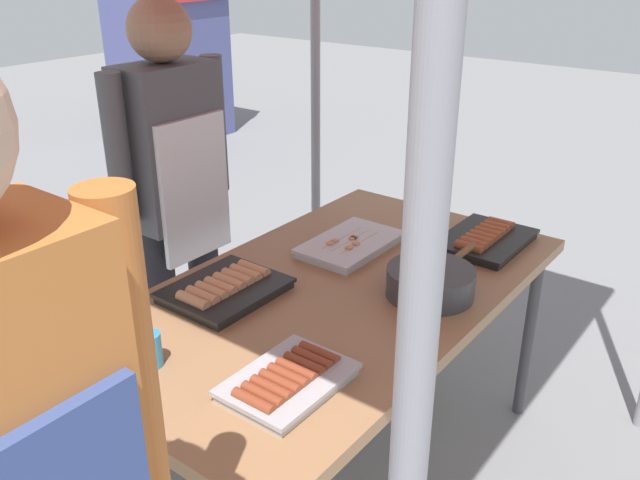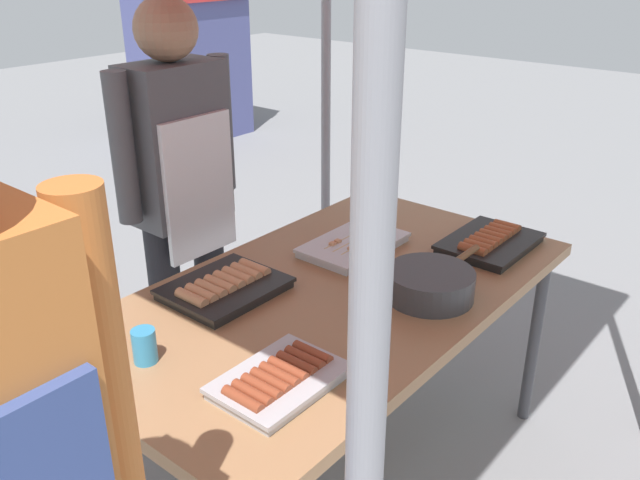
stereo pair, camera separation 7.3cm
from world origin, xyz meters
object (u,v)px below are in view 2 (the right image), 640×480
Objects in this scene: neighbor_stall_left at (189,40)px; vendor_woman at (180,183)px; cooking_wok at (430,283)px; drink_cup_near_edge at (144,346)px; condiment_bowl at (75,342)px; tray_grilled_sausages at (280,380)px; tray_pork_links at (225,287)px; tray_meat_skewers at (354,245)px; stall_table at (332,303)px; tray_spring_rolls at (490,242)px.

vendor_woman is at bearing -130.57° from neighbor_stall_left.
drink_cup_near_edge reaches higher than cooking_wok.
condiment_bowl is at bearing 118.40° from drink_cup_near_edge.
tray_grilled_sausages is 0.17× the size of neighbor_stall_left.
tray_pork_links is 3.73× the size of drink_cup_near_edge.
tray_grilled_sausages is at bearing -118.09° from tray_pork_links.
tray_pork_links is at bearing 167.80° from tray_meat_skewers.
tray_meat_skewers is at bearing 24.42° from stall_table.
tray_grilled_sausages is 0.62m from cooking_wok.
vendor_woman is at bearing 30.56° from condiment_bowl.
drink_cup_near_edge is at bearing -163.63° from tray_pork_links.
neighbor_stall_left is at bearing 50.99° from tray_pork_links.
tray_pork_links is 0.56m from vendor_woman.
tray_pork_links is (-0.23, 0.23, 0.07)m from stall_table.
tray_grilled_sausages is 0.91× the size of tray_pork_links.
tray_spring_rolls is (0.82, -0.47, -0.00)m from tray_pork_links.
tray_grilled_sausages is at bearing -155.57° from tray_meat_skewers.
neighbor_stall_left reaches higher than condiment_bowl.
condiment_bowl is (-0.23, 0.51, 0.01)m from tray_grilled_sausages.
tray_pork_links is at bearing 135.00° from stall_table.
drink_cup_near_edge is at bearing -179.91° from tray_meat_skewers.
neighbor_stall_left is at bearing 52.05° from tray_grilled_sausages.
tray_spring_rolls is 0.20× the size of neighbor_stall_left.
vendor_woman is 4.18m from neighbor_stall_left.
stall_table is 3.76× the size of cooking_wok.
vendor_woman is (0.71, 0.42, 0.15)m from condiment_bowl.
tray_spring_rolls is at bearing -117.42° from neighbor_stall_left.
vendor_woman is (-0.13, 0.97, 0.13)m from cooking_wok.
tray_meat_skewers is at bearing 24.43° from tray_grilled_sausages.
tray_meat_skewers is 2.33× the size of condiment_bowl.
cooking_wok is 4.89m from neighbor_stall_left.
condiment_bowl is 4.97m from neighbor_stall_left.
tray_pork_links reaches higher than tray_meat_skewers.
stall_table is 0.63m from drink_cup_near_edge.
tray_spring_rolls is at bearing -21.81° from stall_table.
neighbor_stall_left is at bearing 46.34° from condiment_bowl.
condiment_bowl is (-0.85, 0.55, -0.01)m from cooking_wok.
drink_cup_near_edge is at bearing 163.37° from tray_spring_rolls.
tray_spring_rolls is 3.90× the size of drink_cup_near_edge.
cooking_wok is at bearing -176.97° from tray_spring_rolls.
drink_cup_near_edge is (-0.38, -0.11, 0.02)m from tray_pork_links.
neighbor_stall_left is (3.20, 4.10, 0.13)m from tray_grilled_sausages.
drink_cup_near_edge is (-0.88, -0.00, 0.03)m from tray_meat_skewers.
drink_cup_near_edge is (-0.61, 0.12, 0.10)m from stall_table.
tray_meat_skewers is 4.10× the size of drink_cup_near_edge.
tray_spring_rolls is 0.84× the size of cooking_wok.
tray_meat_skewers is 0.40m from cooking_wok.
tray_meat_skewers reaches higher than stall_table.
cooking_wok is (-0.13, -0.38, 0.03)m from tray_meat_skewers.
neighbor_stall_left is (3.34, 3.77, 0.11)m from drink_cup_near_edge.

